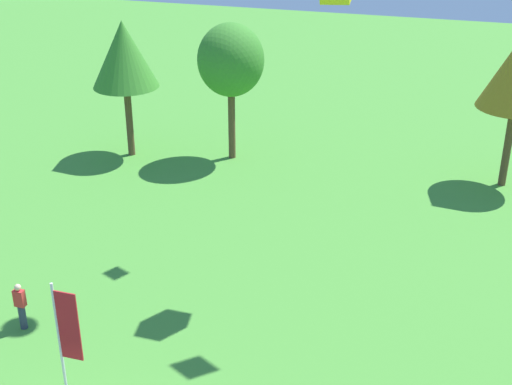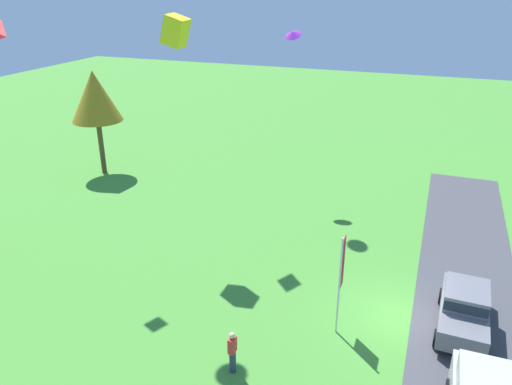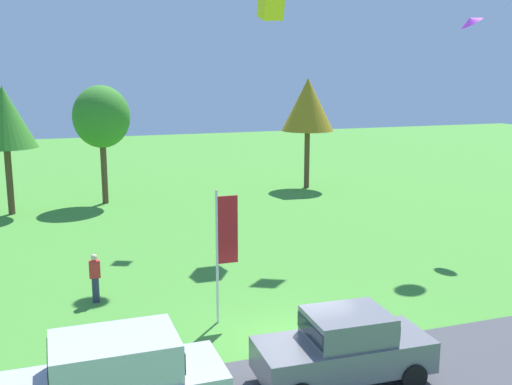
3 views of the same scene
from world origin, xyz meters
name	(u,v)px [view 2 (image 2 of 3)]	position (x,y,z in m)	size (l,w,h in m)	color
ground_plane	(397,317)	(0.00, 0.00, 0.00)	(120.00, 120.00, 0.00)	#478E33
pavement_strip	(468,331)	(0.00, -2.75, 0.03)	(36.00, 4.40, 0.06)	#424247
car_sedan_mid_row	(465,307)	(0.14, -2.47, 1.04)	(4.46, 2.08, 1.84)	slate
person_watching_sky	(232,352)	(-5.31, 5.26, 0.88)	(0.36, 0.24, 1.71)	#2D334C
tree_left_of_center	(95,97)	(10.02, 21.95, 5.58)	(3.49, 3.49, 7.37)	brown
flag_banner	(341,271)	(-1.59, 2.24, 2.70)	(0.71, 0.08, 4.26)	silver
kite_delta_over_trees	(293,33)	(11.95, 8.43, 10.04)	(1.03, 1.03, 0.28)	purple
kite_box_high_right	(176,31)	(3.49, 11.68, 10.81)	(0.96, 0.96, 1.34)	yellow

